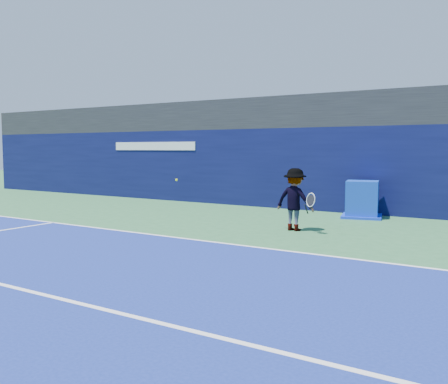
{
  "coord_description": "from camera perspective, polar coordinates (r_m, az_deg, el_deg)",
  "views": [
    {
      "loc": [
        7.41,
        -6.81,
        2.25
      ],
      "look_at": [
        -0.27,
        5.2,
        1.0
      ],
      "focal_mm": 40.0,
      "sensor_mm": 36.0,
      "label": 1
    }
  ],
  "objects": [
    {
      "name": "ground",
      "position": [
        10.31,
        -14.59,
        -7.75
      ],
      "size": [
        80.0,
        80.0,
        0.0
      ],
      "primitive_type": "plane",
      "color": "#2D653A",
      "rests_on": "ground"
    },
    {
      "name": "baseline",
      "position": [
        12.49,
        -4.41,
        -5.33
      ],
      "size": [
        24.0,
        0.1,
        0.01
      ],
      "primitive_type": "cube",
      "color": "white",
      "rests_on": "ground"
    },
    {
      "name": "service_line",
      "position": [
        9.11,
        -23.99,
        -9.66
      ],
      "size": [
        24.0,
        0.1,
        0.01
      ],
      "primitive_type": "cube",
      "color": "white",
      "rests_on": "ground"
    },
    {
      "name": "stadium_band",
      "position": [
        19.79,
        10.68,
        8.83
      ],
      "size": [
        36.0,
        3.0,
        1.2
      ],
      "primitive_type": "cube",
      "color": "black",
      "rests_on": "back_wall_assembly"
    },
    {
      "name": "back_wall_assembly",
      "position": [
        18.84,
        9.42,
        2.66
      ],
      "size": [
        36.0,
        1.03,
        3.0
      ],
      "color": "#0A0D38",
      "rests_on": "ground"
    },
    {
      "name": "equipment_cart",
      "position": [
        16.85,
        15.5,
        -0.98
      ],
      "size": [
        1.51,
        1.51,
        1.2
      ],
      "color": "#0C34B4",
      "rests_on": "ground"
    },
    {
      "name": "tennis_player",
      "position": [
        13.77,
        8.1,
        -0.85
      ],
      "size": [
        1.32,
        0.74,
        1.71
      ],
      "color": "silver",
      "rests_on": "ground"
    },
    {
      "name": "tennis_ball",
      "position": [
        15.41,
        -5.45,
        1.39
      ],
      "size": [
        0.07,
        0.07,
        0.07
      ],
      "color": "#BEDA18",
      "rests_on": "ground"
    }
  ]
}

